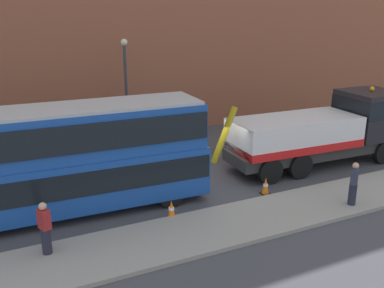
{
  "coord_description": "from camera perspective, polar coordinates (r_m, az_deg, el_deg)",
  "views": [
    {
      "loc": [
        -8.67,
        -16.14,
        7.46
      ],
      "look_at": [
        -1.15,
        -0.57,
        2.0
      ],
      "focal_mm": 40.96,
      "sensor_mm": 36.0,
      "label": 1
    }
  ],
  "objects": [
    {
      "name": "ground_plane",
      "position": [
        19.78,
        2.27,
        -4.64
      ],
      "size": [
        120.0,
        120.0,
        0.0
      ],
      "primitive_type": "plane",
      "color": "#424247"
    },
    {
      "name": "near_kerb",
      "position": [
        16.5,
        9.23,
        -9.31
      ],
      "size": [
        60.0,
        2.8,
        0.15
      ],
      "primitive_type": "cube",
      "color": "gray",
      "rests_on": "ground_plane"
    },
    {
      "name": "recovery_tow_truck",
      "position": [
        22.11,
        16.91,
        1.82
      ],
      "size": [
        10.19,
        2.99,
        3.67
      ],
      "rotation": [
        0.0,
        0.0,
        -0.04
      ],
      "color": "#2D2D2D",
      "rests_on": "ground_plane"
    },
    {
      "name": "double_decker_bus",
      "position": [
        16.56,
        -16.93,
        -1.67
      ],
      "size": [
        11.12,
        2.98,
        4.06
      ],
      "rotation": [
        0.0,
        0.0,
        -0.04
      ],
      "color": "#19479E",
      "rests_on": "ground_plane"
    },
    {
      "name": "pedestrian_onlooker",
      "position": [
        14.28,
        -18.59,
        -10.43
      ],
      "size": [
        0.39,
        0.47,
        1.71
      ],
      "rotation": [
        0.0,
        0.0,
        0.37
      ],
      "color": "#232333",
      "rests_on": "near_kerb"
    },
    {
      "name": "pedestrian_bystander",
      "position": [
        17.81,
        20.29,
        -4.94
      ],
      "size": [
        0.47,
        0.45,
        1.71
      ],
      "rotation": [
        0.0,
        0.0,
        2.26
      ],
      "color": "#232333",
      "rests_on": "near_kerb"
    },
    {
      "name": "traffic_cone_near_bus",
      "position": [
        16.19,
        -2.69,
        -8.58
      ],
      "size": [
        0.36,
        0.36,
        0.72
      ],
      "color": "orange",
      "rests_on": "ground_plane"
    },
    {
      "name": "traffic_cone_midway",
      "position": [
        18.43,
        9.55,
        -5.46
      ],
      "size": [
        0.36,
        0.36,
        0.72
      ],
      "color": "orange",
      "rests_on": "ground_plane"
    },
    {
      "name": "street_lamp",
      "position": [
        24.06,
        -8.6,
        7.79
      ],
      "size": [
        0.36,
        0.36,
        5.83
      ],
      "color": "#38383D",
      "rests_on": "ground_plane"
    }
  ]
}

